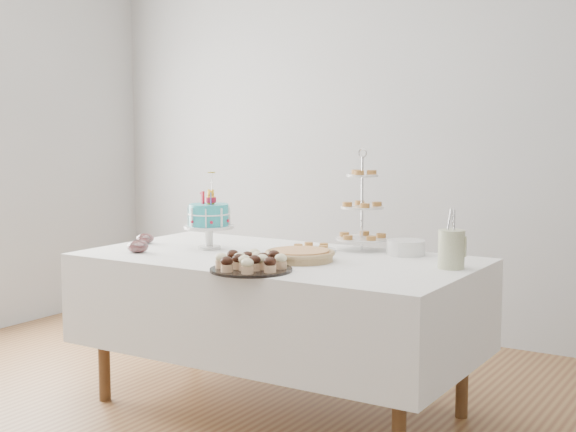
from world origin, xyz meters
The scene contains 12 objects.
floor centered at (0.00, 0.00, 0.00)m, with size 5.00×5.00×0.00m, color brown.
walls centered at (0.00, 0.00, 1.35)m, with size 5.04×4.04×2.70m.
table centered at (0.00, 0.30, 0.54)m, with size 1.92×1.02×0.77m.
birthday_cake centered at (-0.43, 0.31, 0.88)m, with size 0.26×0.26×0.40m.
cupcake_tray centered at (0.12, -0.10, 0.81)m, with size 0.36×0.36×0.08m.
pie centered at (0.16, 0.24, 0.80)m, with size 0.33×0.33×0.05m.
tiered_stand centered at (0.26, 0.70, 0.99)m, with size 0.27×0.27×0.52m.
plate_stack centered at (0.51, 0.67, 0.81)m, with size 0.19×0.19×0.07m.
pastry_plate centered at (0.07, 0.52, 0.79)m, with size 0.24×0.24×0.04m.
jam_bowl_a centered at (-0.66, 0.02, 0.80)m, with size 0.11×0.11×0.06m.
jam_bowl_b centered at (-0.84, 0.28, 0.80)m, with size 0.10×0.10×0.06m.
utensil_pitcher centered at (0.84, 0.43, 0.86)m, with size 0.13×0.12×0.27m.
Camera 1 is at (2.09, -2.96, 1.40)m, focal length 50.00 mm.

